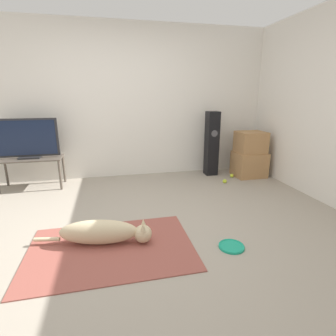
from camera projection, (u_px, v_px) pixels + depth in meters
name	position (u px, v px, depth m)	size (l,w,h in m)	color
ground_plane	(135.00, 232.00, 2.80)	(12.00, 12.00, 0.00)	#9E9384
wall_back	(119.00, 103.00, 4.42)	(8.00, 0.06, 2.55)	silver
area_rug	(112.00, 248.00, 2.49)	(1.54, 1.04, 0.01)	#934C42
dog	(104.00, 232.00, 2.54)	(1.13, 0.34, 0.24)	beige
frisbee	(231.00, 246.00, 2.51)	(0.25, 0.25, 0.03)	#199E7A
cardboard_box_lower	(249.00, 164.00, 4.66)	(0.52, 0.45, 0.43)	#A87A4C
cardboard_box_upper	(251.00, 142.00, 4.56)	(0.47, 0.41, 0.36)	#A87A4C
floor_speaker	(212.00, 144.00, 4.66)	(0.21, 0.21, 1.13)	black
tv_stand	(31.00, 162.00, 4.02)	(0.92, 0.43, 0.48)	brown
tv	(28.00, 139.00, 3.93)	(0.88, 0.20, 0.60)	#232326
tennis_ball_by_boxes	(225.00, 181.00, 4.32)	(0.07, 0.07, 0.07)	#C6E033
tennis_ball_near_speaker	(232.00, 176.00, 4.62)	(0.07, 0.07, 0.07)	#C6E033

